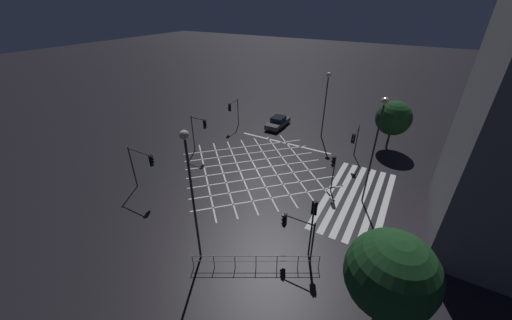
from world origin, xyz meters
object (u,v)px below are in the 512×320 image
at_px(traffic_light_sw_cross, 295,228).
at_px(street_lamp_west, 378,132).
at_px(traffic_light_nw_cross, 143,162).
at_px(traffic_light_median_north, 200,128).
at_px(traffic_light_median_south, 333,167).
at_px(street_lamp_east, 327,91).
at_px(traffic_light_se_main, 355,138).
at_px(traffic_light_sw_main, 313,218).
at_px(traffic_light_ne_main, 233,109).
at_px(street_lamp_far, 190,177).
at_px(street_tree_near, 391,275).
at_px(street_tree_far, 394,118).
at_px(waiting_car, 278,122).

relative_size(traffic_light_sw_cross, street_lamp_west, 0.36).
bearing_deg(traffic_light_nw_cross, traffic_light_median_north, 93.78).
xyz_separation_m(traffic_light_median_south, street_lamp_east, (10.50, 4.28, 3.15)).
distance_m(traffic_light_se_main, traffic_light_median_south, 6.31).
xyz_separation_m(traffic_light_median_south, street_lamp_west, (-0.12, -2.81, 3.82)).
distance_m(traffic_light_median_north, traffic_light_sw_main, 16.95).
bearing_deg(traffic_light_sw_cross, traffic_light_nw_cross, -1.27).
bearing_deg(traffic_light_se_main, traffic_light_ne_main, -94.26).
height_order(traffic_light_ne_main, street_lamp_far, street_lamp_far).
xyz_separation_m(street_lamp_far, street_tree_near, (0.27, -10.57, -1.66)).
bearing_deg(street_lamp_west, traffic_light_sw_main, 165.95).
distance_m(traffic_light_median_north, street_tree_near, 22.70).
xyz_separation_m(traffic_light_median_north, traffic_light_sw_cross, (-8.23, -14.30, -0.64)).
height_order(traffic_light_sw_cross, street_lamp_west, street_lamp_west).
bearing_deg(street_tree_far, waiting_car, 92.24).
distance_m(traffic_light_nw_cross, traffic_light_sw_main, 14.64).
bearing_deg(traffic_light_nw_cross, street_tree_near, -9.50).
relative_size(traffic_light_sw_main, street_tree_far, 0.79).
bearing_deg(street_lamp_far, traffic_light_ne_main, 27.83).
xyz_separation_m(traffic_light_nw_cross, waiting_car, (18.63, -3.47, -2.36)).
bearing_deg(traffic_light_median_south, waiting_car, -46.13).
relative_size(traffic_light_sw_main, street_lamp_east, 0.56).
relative_size(traffic_light_sw_cross, street_tree_far, 0.59).
relative_size(traffic_light_median_north, waiting_car, 0.95).
height_order(street_tree_far, waiting_car, street_tree_far).
relative_size(traffic_light_nw_cross, street_lamp_far, 0.44).
distance_m(street_lamp_east, street_tree_far, 7.68).
bearing_deg(traffic_light_se_main, traffic_light_median_south, -2.92).
height_order(street_lamp_far, street_tree_far, street_lamp_far).
bearing_deg(traffic_light_se_main, street_tree_far, 150.26).
height_order(traffic_light_nw_cross, street_lamp_west, street_lamp_west).
xyz_separation_m(traffic_light_ne_main, street_lamp_east, (3.05, -10.80, 2.99)).
relative_size(traffic_light_median_north, traffic_light_median_south, 1.20).
distance_m(traffic_light_nw_cross, street_lamp_far, 9.86).
bearing_deg(traffic_light_se_main, traffic_light_sw_main, 2.50).
bearing_deg(traffic_light_median_north, traffic_light_median_south, 0.22).
xyz_separation_m(street_lamp_east, waiting_car, (0.15, 5.96, -4.99)).
xyz_separation_m(traffic_light_median_south, traffic_light_sw_main, (-7.62, -0.93, 0.61)).
bearing_deg(traffic_light_median_north, street_tree_near, -29.46).
height_order(traffic_light_median_south, traffic_light_ne_main, traffic_light_ne_main).
relative_size(traffic_light_median_north, traffic_light_sw_cross, 1.27).
bearing_deg(street_lamp_east, traffic_light_se_main, -132.39).
bearing_deg(street_lamp_west, street_lamp_far, 145.15).
distance_m(traffic_light_se_main, street_lamp_east, 6.93).
bearing_deg(traffic_light_sw_main, street_tree_far, -6.60).
height_order(traffic_light_median_north, traffic_light_median_south, traffic_light_median_north).
distance_m(street_lamp_east, waiting_car, 7.77).
xyz_separation_m(traffic_light_ne_main, street_lamp_west, (-7.57, -17.88, 3.66)).
relative_size(traffic_light_se_main, street_tree_near, 0.53).
height_order(street_lamp_east, waiting_car, street_lamp_east).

